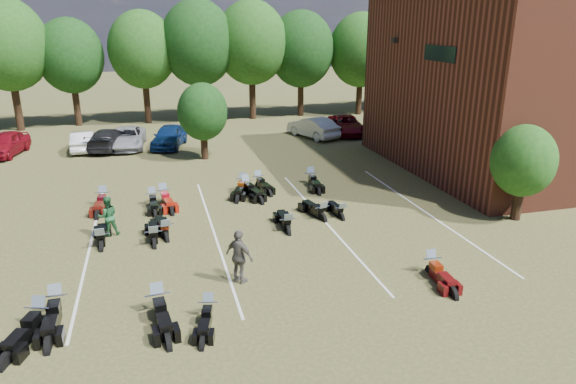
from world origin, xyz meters
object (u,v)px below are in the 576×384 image
object	(u,v)px
car_4	(169,136)
motorcycle_14	(104,205)
car_0	(6,144)
motorcycle_0	(41,327)
person_grey	(239,257)
person_green	(108,216)
motorcycle_3	(209,318)

from	to	relation	value
car_4	motorcycle_14	size ratio (longest dim) A/B	1.91
car_0	motorcycle_0	bearing A→B (deg)	-64.75
person_grey	car_4	bearing A→B (deg)	-35.97
person_green	motorcycle_3	xyz separation A→B (m)	(3.29, -7.47, -0.86)
motorcycle_14	car_4	bearing A→B (deg)	77.57
car_0	motorcycle_3	size ratio (longest dim) A/B	2.31
motorcycle_3	motorcycle_0	bearing A→B (deg)	-175.60
motorcycle_14	motorcycle_0	bearing A→B (deg)	-90.50
car_4	motorcycle_14	bearing A→B (deg)	-91.07
car_0	motorcycle_0	xyz separation A→B (m)	(5.89, -22.73, -0.79)
car_4	motorcycle_3	size ratio (longest dim) A/B	2.32
car_0	motorcycle_14	size ratio (longest dim) A/B	1.91
person_green	motorcycle_14	bearing A→B (deg)	-92.53
car_4	car_0	bearing A→B (deg)	-165.79
motorcycle_3	motorcycle_14	bearing A→B (deg)	121.82
car_0	person_grey	distance (m)	24.70
person_green	motorcycle_14	distance (m)	4.08
car_0	motorcycle_0	size ratio (longest dim) A/B	1.90
person_grey	motorcycle_3	distance (m)	2.57
motorcycle_0	motorcycle_3	distance (m)	4.94
person_grey	motorcycle_3	xyz separation A→B (m)	(-1.32, -1.98, -0.97)
car_4	person_grey	xyz separation A→B (m)	(1.40, -21.07, 0.18)
car_4	person_grey	world-z (taller)	person_grey
car_4	motorcycle_3	xyz separation A→B (m)	(0.08, -23.05, -0.79)
person_grey	person_green	bearing A→B (deg)	0.26
person_grey	motorcycle_14	xyz separation A→B (m)	(-5.12, 9.45, -0.97)
motorcycle_3	motorcycle_14	xyz separation A→B (m)	(-3.80, 11.43, 0.00)
car_0	person_green	distance (m)	17.70
car_4	motorcycle_3	world-z (taller)	car_4
car_4	person_green	xyz separation A→B (m)	(-3.21, -15.58, 0.07)
person_green	motorcycle_0	distance (m)	6.93
person_green	motorcycle_3	distance (m)	8.21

